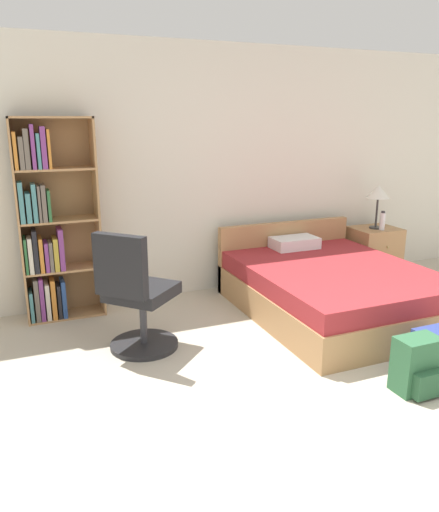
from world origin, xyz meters
name	(u,v)px	position (x,y,z in m)	size (l,w,h in m)	color
ground_plane	(436,459)	(0.00, 0.00, 0.00)	(14.00, 14.00, 0.00)	#BCB29E
wall_back	(218,172)	(0.00, 3.23, 1.30)	(9.00, 0.06, 2.60)	silver
bookshelf	(49,228)	(-1.78, 3.00, 0.88)	(0.72, 0.30, 1.87)	#AD7F51
bed	(330,288)	(0.73, 2.11, 0.25)	(1.60, 2.02, 0.73)	#AD7F51
office_chair	(136,298)	(-1.23, 1.98, 0.47)	(0.72, 0.72, 1.03)	#232326
nightstand	(373,253)	(1.86, 2.87, 0.30)	(0.54, 0.47, 0.60)	#AD7F51
table_lamp	(378,193)	(1.84, 2.85, 1.02)	(0.27, 0.27, 0.51)	#333333
water_bottle	(382,221)	(1.86, 2.75, 0.71)	(0.06, 0.06, 0.22)	silver
backpack_blue	(438,353)	(0.77, 0.76, 0.16)	(0.36, 0.28, 0.34)	navy
backpack_green	(418,366)	(0.43, 0.62, 0.19)	(0.31, 0.26, 0.40)	#2D603D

